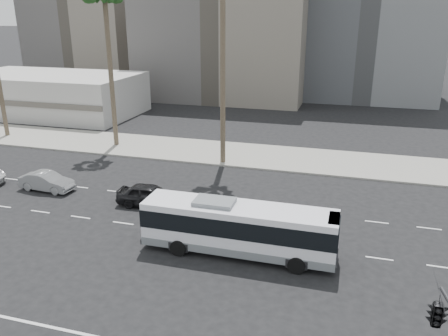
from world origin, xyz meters
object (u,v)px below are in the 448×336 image
at_px(traffic_signal, 441,323).
at_px(car_b, 47,181).
at_px(car_a, 150,195).
at_px(city_bus, 238,227).

bearing_deg(traffic_signal, car_b, 138.78).
xyz_separation_m(car_a, car_b, (-8.36, 0.44, -0.08)).
bearing_deg(car_a, city_bus, -125.31).
relative_size(car_a, car_b, 1.08).
bearing_deg(city_bus, traffic_signal, -51.01).
relative_size(car_a, traffic_signal, 0.79).
xyz_separation_m(city_bus, traffic_signal, (7.94, -9.77, 3.08)).
xyz_separation_m(car_a, traffic_signal, (15.18, -14.19, 3.88)).
bearing_deg(car_b, city_bus, -104.13).
relative_size(city_bus, car_a, 2.34).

